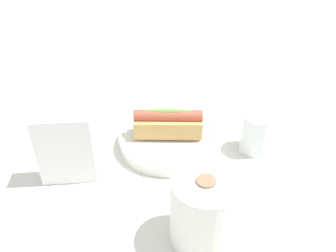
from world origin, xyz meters
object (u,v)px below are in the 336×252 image
object	(u,v)px
water_glass	(256,134)
napkin_box	(66,148)
hotdog_front	(168,123)
serving_bowl	(168,139)
paper_towel_roll	(204,211)

from	to	relation	value
water_glass	napkin_box	distance (m)	0.41
hotdog_front	napkin_box	bearing A→B (deg)	27.40
water_glass	serving_bowl	bearing A→B (deg)	-4.00
hotdog_front	serving_bowl	bearing A→B (deg)	-90.00
serving_bowl	napkin_box	xyz separation A→B (m)	(0.20, 0.10, 0.06)
hotdog_front	water_glass	bearing A→B (deg)	176.00
serving_bowl	water_glass	world-z (taller)	water_glass
hotdog_front	paper_towel_roll	xyz separation A→B (m)	(-0.06, 0.26, 0.00)
water_glass	napkin_box	bearing A→B (deg)	12.81
serving_bowl	water_glass	bearing A→B (deg)	176.00
water_glass	napkin_box	size ratio (longest dim) A/B	0.60
hotdog_front	water_glass	world-z (taller)	hotdog_front
serving_bowl	napkin_box	bearing A→B (deg)	27.40
hotdog_front	water_glass	size ratio (longest dim) A/B	1.68
serving_bowl	paper_towel_roll	bearing A→B (deg)	102.29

